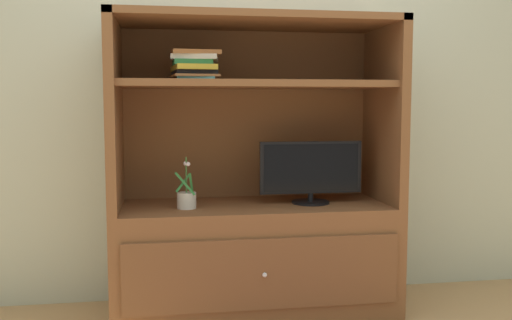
% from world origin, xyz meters
% --- Properties ---
extents(painted_rear_wall, '(6.00, 0.10, 2.80)m').
position_xyz_m(painted_rear_wall, '(0.00, 0.75, 1.40)').
color(painted_rear_wall, '#ADB29E').
rests_on(painted_rear_wall, ground_plane).
extents(media_console, '(1.53, 0.63, 1.62)m').
position_xyz_m(media_console, '(0.00, 0.41, 0.50)').
color(media_console, brown).
rests_on(media_console, ground_plane).
extents(tv_monitor, '(0.57, 0.21, 0.35)m').
position_xyz_m(tv_monitor, '(0.31, 0.38, 0.79)').
color(tv_monitor, black).
rests_on(tv_monitor, media_console).
extents(potted_plant, '(0.11, 0.11, 0.27)m').
position_xyz_m(potted_plant, '(-0.37, 0.33, 0.66)').
color(potted_plant, beige).
rests_on(potted_plant, media_console).
extents(magazine_stack, '(0.27, 0.36, 0.15)m').
position_xyz_m(magazine_stack, '(-0.33, 0.40, 1.36)').
color(magazine_stack, teal).
rests_on(magazine_stack, media_console).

